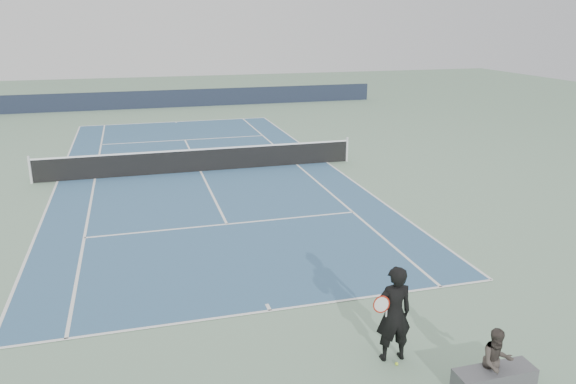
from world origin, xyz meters
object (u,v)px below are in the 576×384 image
object	(u,v)px
tennis_net	(200,160)
tennis_player	(394,314)
tennis_ball	(397,364)
spectator_bench	(495,371)

from	to	relation	value
tennis_net	tennis_player	xyz separation A→B (m)	(1.74, -14.17, 0.42)
tennis_player	tennis_ball	bearing A→B (deg)	-89.93
tennis_player	spectator_bench	distance (m)	1.89
tennis_player	tennis_ball	world-z (taller)	tennis_player
spectator_bench	tennis_net	bearing A→B (deg)	100.77
spectator_bench	tennis_player	bearing A→B (deg)	131.67
tennis_ball	spectator_bench	size ratio (longest dim) A/B	0.04
tennis_net	spectator_bench	size ratio (longest dim) A/B	8.98
tennis_net	tennis_ball	bearing A→B (deg)	-83.11
tennis_net	tennis_player	distance (m)	14.29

